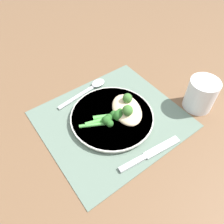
{
  "coord_description": "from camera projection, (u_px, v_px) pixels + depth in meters",
  "views": [
    {
      "loc": [
        0.24,
        0.32,
        0.5
      ],
      "look_at": [
        0.0,
        0.0,
        0.03
      ],
      "focal_mm": 35.0,
      "sensor_mm": 36.0,
      "label": 1
    }
  ],
  "objects": [
    {
      "name": "plate",
      "position": [
        112.0,
        117.0,
        0.63
      ],
      "size": [
        0.24,
        0.24,
        0.01
      ],
      "color": "silver",
      "rests_on": "placemat"
    },
    {
      "name": "broccoli_stalk_right",
      "position": [
        119.0,
        113.0,
        0.61
      ],
      "size": [
        0.1,
        0.07,
        0.03
      ],
      "rotation": [
        0.0,
        0.0,
        7.39
      ],
      "color": "#51A847",
      "rests_on": "plate"
    },
    {
      "name": "pesto_dollop_primary",
      "position": [
        128.0,
        110.0,
        0.59
      ],
      "size": [
        0.03,
        0.03,
        0.03
      ],
      "color": "#3D702D",
      "rests_on": "chicken_fillet"
    },
    {
      "name": "broccoli_stalk_left",
      "position": [
        113.0,
        116.0,
        0.61
      ],
      "size": [
        0.11,
        0.06,
        0.03
      ],
      "rotation": [
        0.0,
        0.0,
        7.55
      ],
      "color": "#51A847",
      "rests_on": "plate"
    },
    {
      "name": "placemat",
      "position": [
        112.0,
        119.0,
        0.64
      ],
      "size": [
        0.39,
        0.35,
        0.0
      ],
      "color": "slate",
      "rests_on": "ground_plane"
    },
    {
      "name": "ground_plane",
      "position": [
        112.0,
        119.0,
        0.64
      ],
      "size": [
        3.0,
        3.0,
        0.0
      ],
      "primitive_type": "plane",
      "color": "brown"
    },
    {
      "name": "pesto_dollop_secondary",
      "position": [
        128.0,
        98.0,
        0.62
      ],
      "size": [
        0.03,
        0.03,
        0.03
      ],
      "color": "#3D702D",
      "rests_on": "chicken_fillet"
    },
    {
      "name": "water_glass",
      "position": [
        201.0,
        94.0,
        0.64
      ],
      "size": [
        0.09,
        0.09,
        0.1
      ],
      "color": "white",
      "rests_on": "ground_plane"
    },
    {
      "name": "spoon",
      "position": [
        93.0,
        86.0,
        0.72
      ],
      "size": [
        0.19,
        0.05,
        0.01
      ],
      "rotation": [
        0.0,
        0.0,
        1.7
      ],
      "color": "silver",
      "rests_on": "placemat"
    },
    {
      "name": "chicken_fillet",
      "position": [
        127.0,
        109.0,
        0.62
      ],
      "size": [
        0.12,
        0.14,
        0.03
      ],
      "rotation": [
        0.0,
        0.0,
        4.36
      ],
      "color": "beige",
      "rests_on": "plate"
    },
    {
      "name": "broccoli_stalk_front",
      "position": [
        105.0,
        121.0,
        0.6
      ],
      "size": [
        0.09,
        0.06,
        0.03
      ],
      "rotation": [
        0.0,
        0.0,
        7.36
      ],
      "color": "#51A847",
      "rests_on": "plate"
    },
    {
      "name": "knife",
      "position": [
        149.0,
        154.0,
        0.56
      ],
      "size": [
        0.18,
        0.04,
        0.01
      ],
      "rotation": [
        0.0,
        0.0,
        1.46
      ],
      "color": "silver",
      "rests_on": "placemat"
    }
  ]
}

